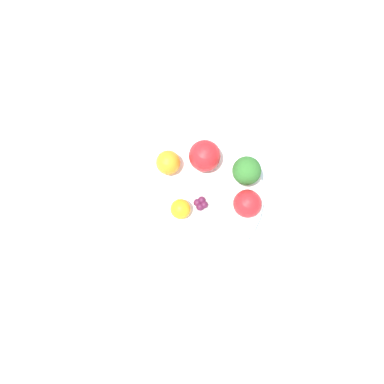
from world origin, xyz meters
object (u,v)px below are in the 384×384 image
at_px(orange_back, 168,163).
at_px(napkin, 216,73).
at_px(orange_front, 180,209).
at_px(apple_red, 205,156).
at_px(apple_green, 247,204).
at_px(grape_cluster, 201,204).
at_px(bowl, 192,196).
at_px(broccoli, 247,171).

distance_m(orange_back, napkin, 0.25).
bearing_deg(orange_front, apple_red, -14.46).
distance_m(apple_green, orange_front, 0.12).
distance_m(grape_cluster, napkin, 0.30).
height_order(apple_red, grape_cluster, apple_red).
distance_m(apple_red, grape_cluster, 0.09).
xyz_separation_m(bowl, apple_red, (0.07, -0.01, 0.05)).
bearing_deg(orange_front, broccoli, -50.99).
relative_size(orange_front, napkin, 0.28).
xyz_separation_m(bowl, napkin, (0.28, -0.00, -0.01)).
relative_size(broccoli, orange_front, 1.71).
xyz_separation_m(broccoli, orange_front, (-0.09, 0.11, -0.02)).
bearing_deg(napkin, apple_green, -161.00).
xyz_separation_m(apple_green, orange_front, (-0.03, 0.12, -0.01)).
xyz_separation_m(broccoli, apple_green, (-0.06, -0.01, -0.01)).
bearing_deg(orange_front, grape_cluster, -61.40).
distance_m(bowl, apple_green, 0.11).
bearing_deg(apple_red, broccoli, -102.61).
distance_m(bowl, broccoli, 0.12).
height_order(apple_red, apple_green, apple_red).
bearing_deg(napkin, apple_red, -177.67).
xyz_separation_m(bowl, broccoli, (0.05, -0.09, 0.05)).
relative_size(apple_red, grape_cluster, 2.13).
xyz_separation_m(orange_back, napkin, (0.23, -0.06, -0.05)).
bearing_deg(apple_red, grape_cluster, -174.98).
xyz_separation_m(bowl, orange_back, (0.04, 0.05, 0.04)).
distance_m(broccoli, apple_green, 0.06).
bearing_deg(apple_green, grape_cluster, 96.99).
xyz_separation_m(bowl, orange_front, (-0.04, 0.01, 0.04)).
height_order(apple_green, orange_back, apple_green).
bearing_deg(napkin, broccoli, -158.93).
bearing_deg(apple_green, broccoli, 10.28).
xyz_separation_m(apple_green, orange_back, (0.05, 0.15, -0.00)).
relative_size(apple_green, orange_back, 1.13).
relative_size(apple_green, napkin, 0.38).
relative_size(bowl, grape_cluster, 9.67).
bearing_deg(orange_back, grape_cluster, -131.19).
xyz_separation_m(apple_red, orange_back, (-0.02, 0.06, -0.01)).
distance_m(apple_red, orange_front, 0.11).
height_order(apple_red, napkin, apple_red).
distance_m(broccoli, orange_back, 0.14).
height_order(apple_green, grape_cluster, apple_green).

